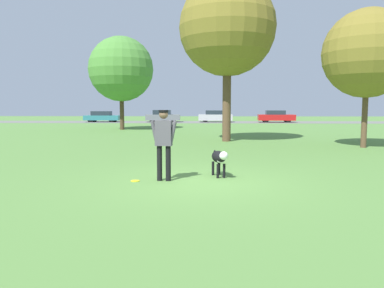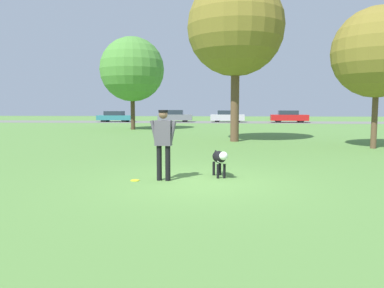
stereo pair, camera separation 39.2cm
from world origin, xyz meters
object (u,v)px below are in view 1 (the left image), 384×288
at_px(person, 164,139).
at_px(tree_far_left, 121,69).
at_px(dog, 219,158).
at_px(parked_car_silver, 215,116).
at_px(frisbee, 135,181).
at_px(tree_near_right, 368,54).
at_px(parked_car_teal, 102,117).
at_px(tree_mid_center, 227,28).
at_px(parked_car_red, 276,116).
at_px(parked_car_grey, 163,116).

distance_m(person, tree_far_left, 21.37).
relative_size(dog, parked_car_silver, 0.27).
bearing_deg(tree_far_left, frisbee, -76.36).
bearing_deg(tree_far_left, tree_near_right, -41.91).
xyz_separation_m(tree_near_right, parked_car_teal, (-19.37, 26.52, -3.54)).
height_order(person, dog, person).
height_order(tree_near_right, parked_car_teal, tree_near_right).
relative_size(tree_mid_center, parked_car_silver, 2.14).
height_order(frisbee, parked_car_red, parked_car_red).
height_order(tree_near_right, parked_car_silver, tree_near_right).
bearing_deg(parked_car_red, tree_near_right, -89.22).
bearing_deg(tree_near_right, parked_car_silver, 102.79).
height_order(dog, frisbee, dog).
bearing_deg(parked_car_silver, tree_mid_center, -88.12).
relative_size(tree_far_left, parked_car_silver, 1.84).
xyz_separation_m(frisbee, tree_far_left, (-4.94, 20.37, 4.75)).
xyz_separation_m(tree_far_left, parked_car_teal, (-5.55, 14.12, -4.12)).
distance_m(tree_mid_center, parked_car_silver, 24.51).
height_order(person, parked_car_teal, person).
relative_size(person, parked_car_teal, 0.43).
distance_m(parked_car_grey, parked_car_silver, 6.16).
bearing_deg(parked_car_silver, parked_car_teal, -177.02).
distance_m(tree_far_left, parked_car_teal, 15.72).
bearing_deg(tree_far_left, parked_car_teal, 111.46).
bearing_deg(parked_car_grey, parked_car_red, -4.76).
bearing_deg(parked_car_teal, parked_car_red, -0.56).
height_order(parked_car_teal, parked_car_grey, parked_car_grey).
relative_size(parked_car_silver, parked_car_red, 0.93).
relative_size(tree_far_left, parked_car_grey, 1.79).
bearing_deg(parked_car_teal, parked_car_grey, 2.07).
height_order(person, parked_car_silver, person).
relative_size(tree_mid_center, parked_car_teal, 2.06).
bearing_deg(tree_far_left, person, -74.42).
relative_size(dog, parked_car_grey, 0.27).
xyz_separation_m(dog, parked_car_red, (7.65, 33.63, 0.18)).
height_order(person, frisbee, person).
bearing_deg(person, parked_car_grey, 103.00).
relative_size(tree_near_right, parked_car_grey, 1.51).
bearing_deg(dog, person, -83.53).
distance_m(dog, parked_car_silver, 34.12).
bearing_deg(frisbee, person, 7.61).
bearing_deg(dog, parked_car_red, 151.71).
distance_m(frisbee, parked_car_teal, 36.05).
distance_m(parked_car_teal, parked_car_red, 20.26).
relative_size(tree_mid_center, parked_car_red, 2.00).
height_order(dog, tree_near_right, tree_near_right).
bearing_deg(parked_car_teal, tree_mid_center, -60.61).
distance_m(person, tree_mid_center, 11.96).
relative_size(person, tree_far_left, 0.24).
distance_m(tree_near_right, parked_car_silver, 27.70).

